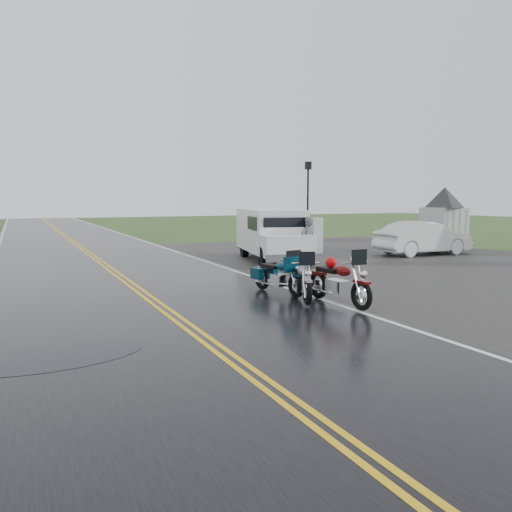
{
  "coord_description": "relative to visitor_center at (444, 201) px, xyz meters",
  "views": [
    {
      "loc": [
        -2.92,
        -9.87,
        2.52
      ],
      "look_at": [
        2.8,
        2.0,
        1.0
      ],
      "focal_mm": 35.0,
      "sensor_mm": 36.0,
      "label": 1
    }
  ],
  "objects": [
    {
      "name": "ground",
      "position": [
        -20.0,
        -12.0,
        -2.4
      ],
      "size": [
        120.0,
        120.0,
        0.0
      ],
      "primitive_type": "plane",
      "color": "#2D471E",
      "rests_on": "ground"
    },
    {
      "name": "road",
      "position": [
        -20.0,
        -2.0,
        -2.38
      ],
      "size": [
        8.0,
        100.0,
        0.04
      ],
      "primitive_type": "cube",
      "color": "black",
      "rests_on": "ground"
    },
    {
      "name": "parking_pad",
      "position": [
        -9.0,
        -7.0,
        -2.38
      ],
      "size": [
        14.0,
        24.0,
        0.03
      ],
      "primitive_type": "cube",
      "color": "black",
      "rests_on": "ground"
    },
    {
      "name": "motorcycle_teal",
      "position": [
        -16.7,
        -11.27,
        -1.8
      ],
      "size": [
        1.04,
        2.11,
        1.19
      ],
      "primitive_type": null,
      "rotation": [
        0.0,
        0.0,
        0.16
      ],
      "color": "#052C3E",
      "rests_on": "ground"
    },
    {
      "name": "motorcycle_silver",
      "position": [
        -16.94,
        -12.19,
        -1.79
      ],
      "size": [
        1.39,
        2.21,
        1.23
      ],
      "primitive_type": null,
      "rotation": [
        0.0,
        0.0,
        -0.33
      ],
      "color": "#95979C",
      "rests_on": "ground"
    },
    {
      "name": "motorcycle_red",
      "position": [
        -16.15,
        -13.17,
        -1.73
      ],
      "size": [
        0.91,
        2.29,
        1.33
      ],
      "primitive_type": null,
      "rotation": [
        0.0,
        0.0,
        0.04
      ],
      "color": "#53090A",
      "rests_on": "ground"
    },
    {
      "name": "lamp_post_far_right",
      "position": [
        -7.42,
        3.3,
        -0.04
      ],
      "size": [
        0.4,
        0.4,
        4.72
      ],
      "primitive_type": null,
      "color": "black",
      "rests_on": "ground"
    },
    {
      "name": "visitor_center",
      "position": [
        0.0,
        0.0,
        0.0
      ],
      "size": [
        16.0,
        10.0,
        4.8
      ],
      "primitive_type": null,
      "color": "#A8AAAD",
      "rests_on": "ground"
    },
    {
      "name": "sedan_white",
      "position": [
        -6.51,
        -5.07,
        -1.66
      ],
      "size": [
        4.52,
        1.65,
        1.48
      ],
      "primitive_type": "imported",
      "rotation": [
        0.0,
        0.0,
        1.55
      ],
      "color": "silver",
      "rests_on": "ground"
    },
    {
      "name": "person_at_van",
      "position": [
        -13.25,
        -6.21,
        -1.48
      ],
      "size": [
        0.73,
        0.55,
        1.83
      ],
      "primitive_type": "imported",
      "rotation": [
        0.0,
        0.0,
        3.31
      ],
      "color": "#535358",
      "rests_on": "ground"
    },
    {
      "name": "van_white",
      "position": [
        -14.8,
        -5.63,
        -1.33
      ],
      "size": [
        3.14,
        5.73,
        2.13
      ],
      "primitive_type": null,
      "rotation": [
        0.0,
        0.0,
        -0.21
      ],
      "color": "white",
      "rests_on": "ground"
    }
  ]
}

